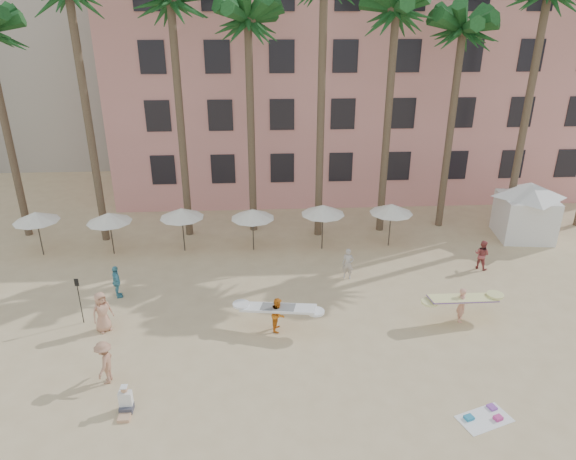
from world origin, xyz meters
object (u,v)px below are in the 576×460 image
(cabana, at_px, (527,205))
(carrier_yellow, at_px, (462,302))
(pink_hotel, at_px, (355,78))
(carrier_white, at_px, (278,312))

(cabana, bearing_deg, carrier_yellow, -128.91)
(pink_hotel, height_order, carrier_white, pink_hotel)
(cabana, distance_m, carrier_yellow, 11.47)
(cabana, bearing_deg, pink_hotel, 123.95)
(carrier_white, bearing_deg, carrier_yellow, 1.50)
(carrier_yellow, xyz_separation_m, carrier_white, (-8.21, -0.22, -0.09))
(pink_hotel, relative_size, cabana, 6.98)
(carrier_yellow, bearing_deg, carrier_white, -178.50)
(pink_hotel, height_order, cabana, pink_hotel)
(cabana, xyz_separation_m, carrier_yellow, (-7.17, -8.88, -1.12))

